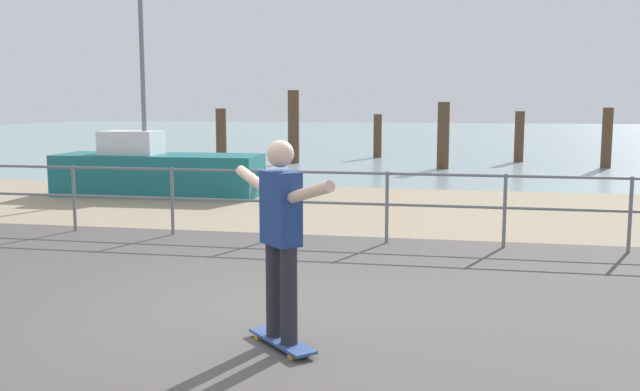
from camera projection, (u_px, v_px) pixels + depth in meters
name	position (u px, v px, depth m)	size (l,w,h in m)	color
ground_plane	(219.00, 349.00, 5.90)	(24.00, 10.00, 0.04)	#514C49
beach_strip	(358.00, 208.00, 13.67)	(24.00, 6.00, 0.04)	tan
sea_surface	(428.00, 136.00, 40.89)	(72.00, 50.00, 0.04)	#849EA3
railing_fence	(276.00, 193.00, 10.41)	(13.09, 0.05, 1.05)	slate
sailboat	(166.00, 172.00, 15.28)	(4.98, 1.52, 5.48)	#19666B
skateboard	(282.00, 341.00, 5.88)	(0.70, 0.71, 0.08)	#334C8C
skateboarder	(281.00, 228.00, 5.76)	(1.08, 1.10, 1.65)	#26262B
groyne_post_0	(221.00, 136.00, 23.43)	(0.34, 0.34, 1.79)	#513826
groyne_post_1	(293.00, 127.00, 23.08)	(0.37, 0.37, 2.38)	#513826
groyne_post_2	(378.00, 136.00, 25.43)	(0.30, 0.30, 1.57)	#513826
groyne_post_3	(443.00, 136.00, 21.18)	(0.36, 0.36, 2.01)	#513826
groyne_post_4	(519.00, 137.00, 23.59)	(0.31, 0.31, 1.70)	#513826
groyne_post_5	(607.00, 138.00, 21.39)	(0.31, 0.31, 1.84)	#513826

